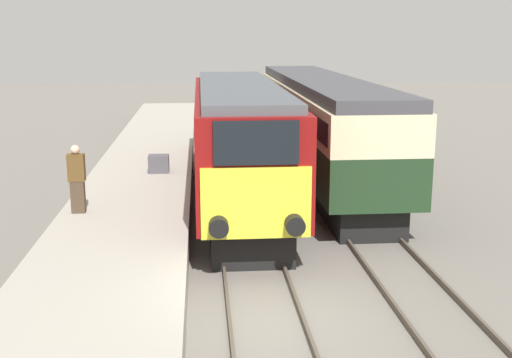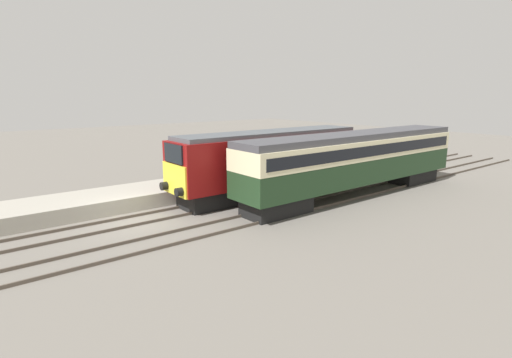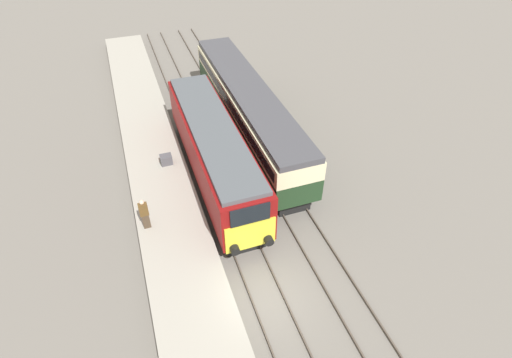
{
  "view_description": "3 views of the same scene",
  "coord_description": "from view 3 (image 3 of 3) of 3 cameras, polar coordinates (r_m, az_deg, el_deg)",
  "views": [
    {
      "loc": [
        -1.21,
        -11.42,
        5.54
      ],
      "look_at": [
        0.0,
        2.41,
        2.36
      ],
      "focal_mm": 45.0,
      "sensor_mm": 36.0,
      "label": 1
    },
    {
      "loc": [
        18.48,
        -6.85,
        6.17
      ],
      "look_at": [
        1.7,
        6.41,
        1.6
      ],
      "focal_mm": 28.0,
      "sensor_mm": 36.0,
      "label": 2
    },
    {
      "loc": [
        -3.95,
        -9.6,
        15.92
      ],
      "look_at": [
        1.7,
        6.41,
        1.6
      ],
      "focal_mm": 28.0,
      "sensor_mm": 36.0,
      "label": 3
    }
  ],
  "objects": [
    {
      "name": "passenger_carriage",
      "position": [
        27.25,
        -1.16,
        10.28
      ],
      "size": [
        2.75,
        17.23,
        3.88
      ],
      "color": "black",
      "rests_on": "ground_plane"
    },
    {
      "name": "rails_near_track",
      "position": [
        21.91,
        -2.99,
        -6.27
      ],
      "size": [
        1.51,
        60.0,
        0.14
      ],
      "color": "#4C4238",
      "rests_on": "ground_plane"
    },
    {
      "name": "luggage_crate",
      "position": [
        25.02,
        -12.7,
        2.73
      ],
      "size": [
        0.7,
        0.56,
        0.6
      ],
      "color": "#4C4C51",
      "rests_on": "platform_left"
    },
    {
      "name": "rails_far_track",
      "position": [
        22.77,
        5.24,
        -4.19
      ],
      "size": [
        1.5,
        60.0,
        0.14
      ],
      "color": "#4C4238",
      "rests_on": "ground_plane"
    },
    {
      "name": "locomotive",
      "position": [
        23.39,
        -6.01,
        3.99
      ],
      "size": [
        2.7,
        13.54,
        3.97
      ],
      "color": "black",
      "rests_on": "ground_plane"
    },
    {
      "name": "person_on_platform",
      "position": [
        20.77,
        -15.64,
        -4.82
      ],
      "size": [
        0.44,
        0.26,
        1.84
      ],
      "color": "#473828",
      "rests_on": "platform_left"
    },
    {
      "name": "ground_plane",
      "position": [
        19.0,
        1.67,
        -16.78
      ],
      "size": [
        120.0,
        120.0,
        0.0
      ],
      "primitive_type": "plane",
      "color": "slate"
    },
    {
      "name": "platform_left",
      "position": [
        23.47,
        -12.92,
        -2.49
      ],
      "size": [
        3.5,
        50.0,
        0.81
      ],
      "color": "#9E998C",
      "rests_on": "ground_plane"
    }
  ]
}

